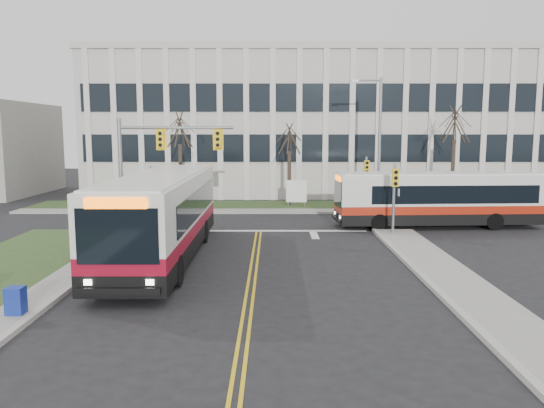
{
  "coord_description": "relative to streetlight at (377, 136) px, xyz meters",
  "views": [
    {
      "loc": [
        0.78,
        -20.87,
        5.45
      ],
      "look_at": [
        0.74,
        4.64,
        2.0
      ],
      "focal_mm": 35.0,
      "sensor_mm": 36.0,
      "label": 1
    }
  ],
  "objects": [
    {
      "name": "ground",
      "position": [
        -8.03,
        -16.2,
        -5.19
      ],
      "size": [
        120.0,
        120.0,
        0.0
      ],
      "primitive_type": "plane",
      "color": "black",
      "rests_on": "ground"
    },
    {
      "name": "sidewalk_west",
      "position": [
        -15.03,
        -21.2,
        -5.12
      ],
      "size": [
        1.2,
        26.0,
        0.14
      ],
      "primitive_type": "cube",
      "color": "#9E9B93",
      "rests_on": "ground"
    },
    {
      "name": "sidewalk_east",
      "position": [
        -0.53,
        -21.2,
        -5.12
      ],
      "size": [
        2.0,
        26.0,
        0.14
      ],
      "primitive_type": "cube",
      "color": "#9E9B93",
      "rests_on": "ground"
    },
    {
      "name": "sidewalk_cross",
      "position": [
        -3.03,
        -1.0,
        -5.12
      ],
      "size": [
        44.0,
        1.6,
        0.14
      ],
      "primitive_type": "cube",
      "color": "#9E9B93",
      "rests_on": "ground"
    },
    {
      "name": "building_lawn",
      "position": [
        -3.03,
        1.8,
        -5.13
      ],
      "size": [
        44.0,
        5.0,
        0.12
      ],
      "primitive_type": "cube",
      "color": "#2D471E",
      "rests_on": "ground"
    },
    {
      "name": "office_building",
      "position": [
        -3.03,
        13.8,
        0.81
      ],
      "size": [
        40.0,
        16.0,
        12.0
      ],
      "primitive_type": "cube",
      "color": "#BBB7AD",
      "rests_on": "ground"
    },
    {
      "name": "mast_arm_signal",
      "position": [
        -13.65,
        -9.04,
        -0.94
      ],
      "size": [
        6.11,
        0.38,
        6.2
      ],
      "color": "slate",
      "rests_on": "ground"
    },
    {
      "name": "signal_pole_near",
      "position": [
        -0.83,
        -9.3,
        -2.69
      ],
      "size": [
        0.34,
        0.39,
        3.8
      ],
      "color": "slate",
      "rests_on": "ground"
    },
    {
      "name": "signal_pole_far",
      "position": [
        -0.83,
        -0.8,
        -2.69
      ],
      "size": [
        0.34,
        0.39,
        3.8
      ],
      "color": "slate",
      "rests_on": "ground"
    },
    {
      "name": "streetlight",
      "position": [
        0.0,
        0.0,
        0.0
      ],
      "size": [
        2.15,
        0.25,
        9.2
      ],
      "color": "slate",
      "rests_on": "ground"
    },
    {
      "name": "directory_sign",
      "position": [
        -5.53,
        1.3,
        -4.02
      ],
      "size": [
        1.5,
        0.12,
        2.0
      ],
      "color": "slate",
      "rests_on": "ground"
    },
    {
      "name": "tree_left",
      "position": [
        -14.03,
        1.8,
        0.32
      ],
      "size": [
        1.8,
        1.8,
        7.7
      ],
      "color": "#42352B",
      "rests_on": "ground"
    },
    {
      "name": "tree_mid",
      "position": [
        -6.03,
        2.0,
        -0.31
      ],
      "size": [
        1.8,
        1.8,
        6.82
      ],
      "color": "#42352B",
      "rests_on": "ground"
    },
    {
      "name": "tree_right",
      "position": [
        5.97,
        1.8,
        0.71
      ],
      "size": [
        1.8,
        1.8,
        8.25
      ],
      "color": "#42352B",
      "rests_on": "ground"
    },
    {
      "name": "bus_main",
      "position": [
        -12.02,
        -14.48,
        -3.39
      ],
      "size": [
        2.97,
        13.52,
        3.6
      ],
      "primitive_type": null,
      "rotation": [
        0.0,
        0.0,
        0.0
      ],
      "color": "silver",
      "rests_on": "ground"
    },
    {
      "name": "bus_cross",
      "position": [
        2.27,
        -6.7,
        -3.65
      ],
      "size": [
        11.72,
        3.15,
        3.09
      ],
      "primitive_type": null,
      "rotation": [
        0.0,
        0.0,
        -1.52
      ],
      "color": "silver",
      "rests_on": "ground"
    },
    {
      "name": "newspaper_box_blue",
      "position": [
        -14.83,
        -22.02,
        -4.72
      ],
      "size": [
        0.5,
        0.45,
        0.95
      ],
      "primitive_type": "cube",
      "rotation": [
        0.0,
        0.0,
        -0.0
      ],
      "color": "navy",
      "rests_on": "ground"
    }
  ]
}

